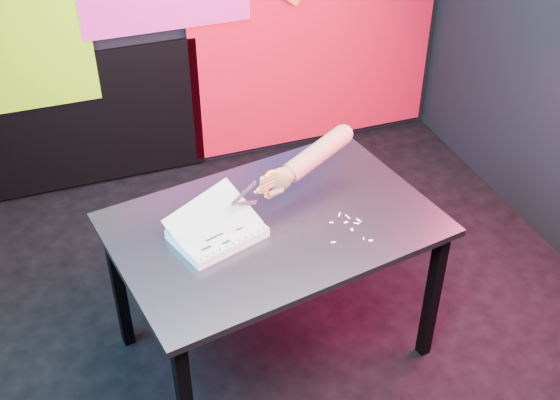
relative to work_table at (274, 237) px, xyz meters
name	(u,v)px	position (x,y,z in m)	size (l,w,h in m)	color
room	(307,66)	(0.19, 0.14, 0.68)	(3.01, 3.01, 2.71)	black
backdrop	(222,20)	(0.25, 1.61, 0.29)	(2.88, 0.05, 2.08)	red
work_table	(274,237)	(0.00, 0.00, 0.00)	(1.42, 1.07, 0.75)	black
printout_stack	(217,233)	(-0.24, -0.02, 0.10)	(0.41, 0.34, 0.18)	silver
scissors	(268,186)	(-0.01, 0.06, 0.22)	(0.22, 0.10, 0.14)	silver
hand_forearm	(311,157)	(0.22, 0.15, 0.25)	(0.47, 0.23, 0.16)	#876246
paper_clippings	(350,226)	(0.28, -0.13, 0.08)	(0.17, 0.21, 0.00)	white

